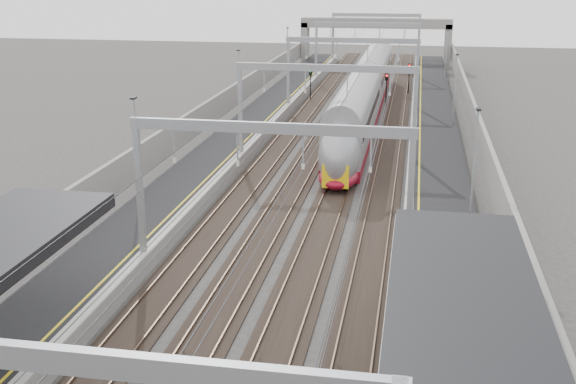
% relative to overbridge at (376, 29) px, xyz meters
% --- Properties ---
extents(platform_left, '(4.00, 120.00, 1.00)m').
position_rel_overbridge_xyz_m(platform_left, '(-8.00, -55.00, -4.81)').
color(platform_left, black).
rests_on(platform_left, ground).
extents(platform_right, '(4.00, 120.00, 1.00)m').
position_rel_overbridge_xyz_m(platform_right, '(8.00, -55.00, -4.81)').
color(platform_right, black).
rests_on(platform_right, ground).
extents(tracks, '(11.40, 140.00, 0.20)m').
position_rel_overbridge_xyz_m(tracks, '(0.00, -55.00, -5.26)').
color(tracks, black).
rests_on(tracks, ground).
extents(overhead_line, '(13.00, 140.00, 6.60)m').
position_rel_overbridge_xyz_m(overhead_line, '(0.00, -48.38, 0.83)').
color(overhead_line, gray).
rests_on(overhead_line, platform_left).
extents(overbridge, '(22.00, 2.20, 6.90)m').
position_rel_overbridge_xyz_m(overbridge, '(0.00, 0.00, 0.00)').
color(overbridge, gray).
rests_on(overbridge, ground).
extents(wall_left, '(0.30, 120.00, 3.20)m').
position_rel_overbridge_xyz_m(wall_left, '(-11.20, -55.00, -3.71)').
color(wall_left, gray).
rests_on(wall_left, ground).
extents(wall_right, '(0.30, 120.00, 3.20)m').
position_rel_overbridge_xyz_m(wall_right, '(11.20, -55.00, -3.71)').
color(wall_right, gray).
rests_on(wall_right, ground).
extents(train, '(2.76, 50.34, 4.37)m').
position_rel_overbridge_xyz_m(train, '(1.50, -41.16, -3.17)').
color(train, maroon).
rests_on(train, ground).
extents(signal_green, '(0.32, 0.32, 3.48)m').
position_rel_overbridge_xyz_m(signal_green, '(-5.20, -30.22, -2.89)').
color(signal_green, black).
rests_on(signal_green, ground).
extents(signal_red_near, '(0.32, 0.32, 3.48)m').
position_rel_overbridge_xyz_m(signal_red_near, '(3.20, -32.40, -2.89)').
color(signal_red_near, black).
rests_on(signal_red_near, ground).
extents(signal_red_far, '(0.32, 0.32, 3.48)m').
position_rel_overbridge_xyz_m(signal_red_far, '(5.40, -23.98, -2.89)').
color(signal_red_far, black).
rests_on(signal_red_far, ground).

